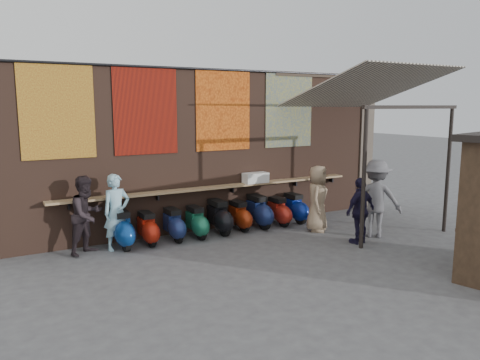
{
  "coord_description": "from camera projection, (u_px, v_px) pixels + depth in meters",
  "views": [
    {
      "loc": [
        -5.17,
        -7.93,
        3.12
      ],
      "look_at": [
        0.04,
        1.2,
        1.44
      ],
      "focal_mm": 35.0,
      "sensor_mm": 36.0,
      "label": 1
    }
  ],
  "objects": [
    {
      "name": "awning_ledger",
      "position": [
        324.0,
        75.0,
        13.05
      ],
      "size": [
        3.3,
        0.08,
        0.12
      ],
      "primitive_type": "cube",
      "color": "#33261C",
      "rests_on": "brick_wall"
    },
    {
      "name": "shopper_tan",
      "position": [
        317.0,
        198.0,
        11.64
      ],
      "size": [
        0.95,
        0.94,
        1.65
      ],
      "primitive_type": "imported",
      "rotation": [
        0.0,
        0.0,
        0.76
      ],
      "color": "#947B5E",
      "rests_on": "ground"
    },
    {
      "name": "brick_wall",
      "position": [
        209.0,
        150.0,
        11.82
      ],
      "size": [
        10.0,
        0.4,
        4.0
      ],
      "primitive_type": "cube",
      "color": "brown",
      "rests_on": "ground"
    },
    {
      "name": "hang_rail",
      "position": [
        212.0,
        69.0,
        11.31
      ],
      "size": [
        9.5,
        0.06,
        0.06
      ],
      "primitive_type": "cylinder",
      "rotation": [
        0.0,
        1.57,
        0.0
      ],
      "color": "black",
      "rests_on": "brick_wall"
    },
    {
      "name": "pier_right",
      "position": [
        361.0,
        142.0,
        14.37
      ],
      "size": [
        0.5,
        0.5,
        4.0
      ],
      "primitive_type": "cube",
      "color": "#4C4238",
      "rests_on": "ground"
    },
    {
      "name": "scooter_stool_6",
      "position": [
        259.0,
        212.0,
        12.01
      ],
      "size": [
        0.39,
        0.87,
        0.83
      ],
      "primitive_type": null,
      "color": "navy",
      "rests_on": "ground"
    },
    {
      "name": "awning_post_left",
      "position": [
        364.0,
        179.0,
        10.09
      ],
      "size": [
        0.09,
        0.09,
        3.1
      ],
      "primitive_type": "cylinder",
      "color": "black",
      "rests_on": "ground"
    },
    {
      "name": "scooter_stool_4",
      "position": [
        219.0,
        217.0,
        11.44
      ],
      "size": [
        0.39,
        0.87,
        0.82
      ],
      "primitive_type": null,
      "color": "black",
      "rests_on": "ground"
    },
    {
      "name": "ground",
      "position": [
        266.0,
        255.0,
        9.82
      ],
      "size": [
        70.0,
        70.0,
        0.0
      ],
      "primitive_type": "plane",
      "color": "#474749",
      "rests_on": "ground"
    },
    {
      "name": "shelf_box",
      "position": [
        256.0,
        178.0,
        12.16
      ],
      "size": [
        0.66,
        0.32,
        0.26
      ],
      "primitive_type": "cube",
      "color": "white",
      "rests_on": "eating_counter"
    },
    {
      "name": "diner_left",
      "position": [
        117.0,
        212.0,
        10.11
      ],
      "size": [
        0.67,
        0.5,
        1.67
      ],
      "primitive_type": "imported",
      "rotation": [
        0.0,
        0.0,
        0.18
      ],
      "color": "#94C4D7",
      "rests_on": "ground"
    },
    {
      "name": "stall_shelf",
      "position": [
        478.0,
        221.0,
        8.98
      ],
      "size": [
        1.89,
        0.58,
        0.06
      ],
      "primitive_type": "cube",
      "rotation": [
        0.0,
        0.0,
        0.26
      ],
      "color": "#473321",
      "rests_on": "market_stall"
    },
    {
      "name": "tapestry_sun",
      "position": [
        146.0,
        111.0,
        10.65
      ],
      "size": [
        1.5,
        0.02,
        2.0
      ],
      "primitive_type": "cube",
      "color": "red",
      "rests_on": "brick_wall"
    },
    {
      "name": "tapestry_multi",
      "position": [
        289.0,
        110.0,
        12.6
      ],
      "size": [
        1.5,
        0.02,
        2.0
      ],
      "primitive_type": "cube",
      "color": "navy",
      "rests_on": "brick_wall"
    },
    {
      "name": "diner_right",
      "position": [
        87.0,
        215.0,
        9.83
      ],
      "size": [
        1.03,
        0.98,
        1.67
      ],
      "primitive_type": "imported",
      "rotation": [
        0.0,
        0.0,
        0.58
      ],
      "color": "black",
      "rests_on": "ground"
    },
    {
      "name": "shopper_grey",
      "position": [
        376.0,
        199.0,
        11.1
      ],
      "size": [
        1.34,
        1.33,
        1.86
      ],
      "primitive_type": "imported",
      "rotation": [
        0.0,
        0.0,
        2.38
      ],
      "color": "slate",
      "rests_on": "ground"
    },
    {
      "name": "awning_header",
      "position": [
        412.0,
        107.0,
        10.54
      ],
      "size": [
        3.0,
        0.08,
        0.08
      ],
      "primitive_type": "cube",
      "color": "black",
      "rests_on": "awning_post_left"
    },
    {
      "name": "scooter_stool_3",
      "position": [
        196.0,
        222.0,
        11.1
      ],
      "size": [
        0.35,
        0.78,
        0.74
      ],
      "primitive_type": null,
      "color": "#1A6849",
      "rests_on": "ground"
    },
    {
      "name": "shopper_navy",
      "position": [
        360.0,
        211.0,
        10.6
      ],
      "size": [
        0.92,
        0.47,
        1.51
      ],
      "primitive_type": "imported",
      "rotation": [
        0.0,
        0.0,
        3.26
      ],
      "color": "black",
      "rests_on": "ground"
    },
    {
      "name": "eating_counter",
      "position": [
        216.0,
        187.0,
        11.65
      ],
      "size": [
        8.0,
        0.32,
        0.05
      ],
      "primitive_type": "cube",
      "color": "#9E7A51",
      "rests_on": "brick_wall"
    },
    {
      "name": "scooter_stool_0",
      "position": [
        122.0,
        230.0,
        10.28
      ],
      "size": [
        0.39,
        0.87,
        0.83
      ],
      "primitive_type": null,
      "color": "navy",
      "rests_on": "ground"
    },
    {
      "name": "scooter_stool_2",
      "position": [
        174.0,
        225.0,
        10.86
      ],
      "size": [
        0.35,
        0.78,
        0.74
      ],
      "primitive_type": null,
      "color": "navy",
      "rests_on": "ground"
    },
    {
      "name": "awning_canvas",
      "position": [
        365.0,
        88.0,
        11.75
      ],
      "size": [
        3.2,
        3.28,
        0.97
      ],
      "primitive_type": "cube",
      "rotation": [
        -0.28,
        0.0,
        0.0
      ],
      "color": "beige",
      "rests_on": "brick_wall"
    },
    {
      "name": "scooter_stool_1",
      "position": [
        148.0,
        229.0,
        10.54
      ],
      "size": [
        0.35,
        0.77,
        0.73
      ],
      "primitive_type": null,
      "color": "#B21E0D",
      "rests_on": "ground"
    },
    {
      "name": "tapestry_redgold",
      "position": [
        57.0,
        111.0,
        9.72
      ],
      "size": [
        1.5,
        0.02,
        2.0
      ],
      "primitive_type": "cube",
      "color": "maroon",
      "rests_on": "brick_wall"
    },
    {
      "name": "scooter_stool_8",
      "position": [
        295.0,
        208.0,
        12.54
      ],
      "size": [
        0.37,
        0.81,
        0.77
      ],
      "primitive_type": null,
      "color": "navy",
      "rests_on": "ground"
    },
    {
      "name": "awning_post_right",
      "position": [
        448.0,
        170.0,
        11.46
      ],
      "size": [
        0.09,
        0.09,
        3.1
      ],
      "primitive_type": "cylinder",
      "color": "black",
      "rests_on": "ground"
    },
    {
      "name": "scooter_stool_7",
      "position": [
        279.0,
        212.0,
        12.26
      ],
      "size": [
        0.34,
        0.76,
        0.73
      ],
      "primitive_type": null,
      "color": "#A22115",
      "rests_on": "ground"
    },
    {
      "name": "scooter_stool_5",
      "position": [
        240.0,
        216.0,
        11.78
      ],
      "size": [
        0.34,
        0.77,
        0.73
      ],
      "primitive_type": null,
      "color": "maroon",
      "rests_on": "ground"
    },
    {
      "name": "tapestry_orange",
      "position": [
        223.0,
        110.0,
        11.62
      ],
      "size": [
        1.5,
        0.02,
        2.0
      ],
      "primitive_type": "cube",
      "color": "orange",
      "rests_on": "brick_wall"
    }
  ]
}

